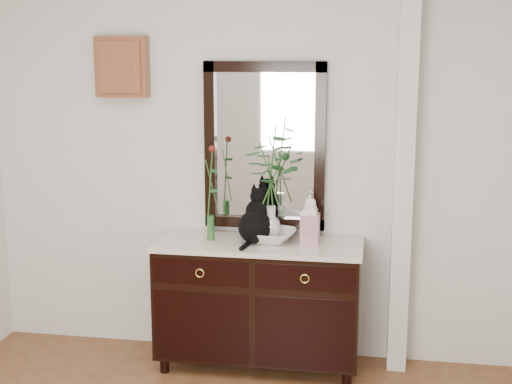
% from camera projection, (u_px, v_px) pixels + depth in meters
% --- Properties ---
extents(wall_back, '(3.60, 0.04, 2.70)m').
position_uv_depth(wall_back, '(250.00, 159.00, 4.72)').
color(wall_back, silver).
rests_on(wall_back, ground).
extents(pilaster, '(0.12, 0.20, 2.70)m').
position_uv_depth(pilaster, '(404.00, 165.00, 4.48)').
color(pilaster, silver).
rests_on(pilaster, ground).
extents(sideboard, '(1.33, 0.52, 0.82)m').
position_uv_depth(sideboard, '(259.00, 298.00, 4.64)').
color(sideboard, black).
rests_on(sideboard, ground).
extents(wall_mirror, '(0.80, 0.06, 1.10)m').
position_uv_depth(wall_mirror, '(265.00, 146.00, 4.67)').
color(wall_mirror, black).
rests_on(wall_mirror, wall_back).
extents(key_cabinet, '(0.35, 0.10, 0.40)m').
position_uv_depth(key_cabinet, '(122.00, 67.00, 4.70)').
color(key_cabinet, brown).
rests_on(key_cabinet, wall_back).
extents(cat, '(0.29, 0.34, 0.35)m').
position_uv_depth(cat, '(256.00, 215.00, 4.54)').
color(cat, black).
rests_on(cat, sideboard).
extents(lotus_bowl, '(0.35, 0.35, 0.08)m').
position_uv_depth(lotus_bowl, '(271.00, 236.00, 4.57)').
color(lotus_bowl, silver).
rests_on(lotus_bowl, sideboard).
extents(vase_branches, '(0.37, 0.37, 0.75)m').
position_uv_depth(vase_branches, '(271.00, 181.00, 4.50)').
color(vase_branches, silver).
rests_on(vase_branches, lotus_bowl).
extents(bud_vase_rose, '(0.08, 0.08, 0.63)m').
position_uv_depth(bud_vase_rose, '(210.00, 192.00, 4.56)').
color(bud_vase_rose, '#2D642B').
rests_on(bud_vase_rose, sideboard).
extents(ginger_jar, '(0.12, 0.12, 0.31)m').
position_uv_depth(ginger_jar, '(310.00, 220.00, 4.50)').
color(ginger_jar, silver).
rests_on(ginger_jar, sideboard).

